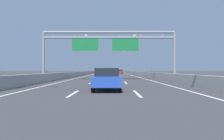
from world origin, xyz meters
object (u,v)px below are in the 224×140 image
at_px(streetlamp_left_far, 92,60).
at_px(blue_car, 106,79).
at_px(streetlamp_left_mid, 77,52).
at_px(streetlamp_right_mid, 142,52).
at_px(yellow_car, 106,71).
at_px(orange_car, 105,71).
at_px(streetlamp_right_far, 128,60).
at_px(sign_gantry, 108,43).
at_px(black_car, 111,71).
at_px(red_car, 120,71).
at_px(white_car, 104,71).

distance_m(streetlamp_left_far, blue_car, 67.02).
height_order(streetlamp_left_mid, streetlamp_right_mid, same).
bearing_deg(streetlamp_left_mid, yellow_car, 87.60).
bearing_deg(orange_car, streetlamp_left_mid, -93.63).
xyz_separation_m(streetlamp_right_far, orange_car, (-10.90, 27.89, -4.61)).
bearing_deg(orange_car, streetlamp_left_far, -98.23).
height_order(sign_gantry, streetlamp_right_far, streetlamp_right_far).
height_order(streetlamp_left_mid, black_car, streetlamp_left_mid).
xyz_separation_m(streetlamp_right_far, black_car, (-7.45, 58.66, -4.69)).
relative_size(streetlamp_left_mid, blue_car, 2.17).
distance_m(sign_gantry, streetlamp_right_mid, 20.54).
relative_size(streetlamp_left_mid, red_car, 2.18).
height_order(streetlamp_left_far, white_car, streetlamp_left_far).
bearing_deg(sign_gantry, streetlamp_right_far, 82.12).
bearing_deg(streetlamp_right_mid, yellow_car, 96.95).
distance_m(black_car, blue_car, 125.10).
bearing_deg(sign_gantry, streetlamp_left_mid, 111.08).
bearing_deg(blue_car, sign_gantry, 90.74).
bearing_deg(streetlamp_left_far, black_car, 82.74).
relative_size(black_car, blue_car, 1.07).
height_order(streetlamp_left_mid, blue_car, streetlamp_left_mid).
bearing_deg(streetlamp_left_mid, sign_gantry, -68.92).
bearing_deg(orange_car, streetlamp_right_far, -68.66).
distance_m(streetlamp_left_far, orange_car, 28.56).
bearing_deg(black_car, white_car, -95.00).
relative_size(streetlamp_left_mid, orange_car, 2.06).
relative_size(streetlamp_right_far, white_car, 2.26).
relative_size(streetlamp_right_mid, blue_car, 2.17).
xyz_separation_m(sign_gantry, yellow_car, (-3.53, 110.21, -4.10)).
bearing_deg(streetlamp_left_mid, blue_car, -76.28).
xyz_separation_m(sign_gantry, streetlamp_right_mid, (7.58, 19.08, 0.55)).
bearing_deg(streetlamp_right_far, sign_gantry, -97.88).
relative_size(sign_gantry, blue_car, 3.94).
height_order(black_car, orange_car, orange_car).
height_order(black_car, blue_car, blue_car).
bearing_deg(blue_car, black_car, 90.01).
distance_m(streetlamp_right_mid, red_car, 27.73).
height_order(streetlamp_right_mid, red_car, streetlamp_right_mid).
height_order(streetlamp_left_mid, streetlamp_left_far, same).
height_order(black_car, white_car, white_car).
relative_size(streetlamp_left_mid, streetlamp_left_far, 1.00).
height_order(streetlamp_left_mid, white_car, streetlamp_left_mid).
height_order(streetlamp_right_mid, blue_car, streetlamp_right_mid).
bearing_deg(white_car, yellow_car, 90.41).
bearing_deg(black_car, streetlamp_right_far, -82.76).
bearing_deg(blue_car, white_car, 92.28).
bearing_deg(red_car, streetlamp_right_far, 65.04).
xyz_separation_m(streetlamp_right_mid, orange_car, (-10.90, 63.58, -4.61)).
distance_m(sign_gantry, blue_car, 12.37).
xyz_separation_m(streetlamp_right_mid, red_car, (-4.02, 27.04, -4.66)).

